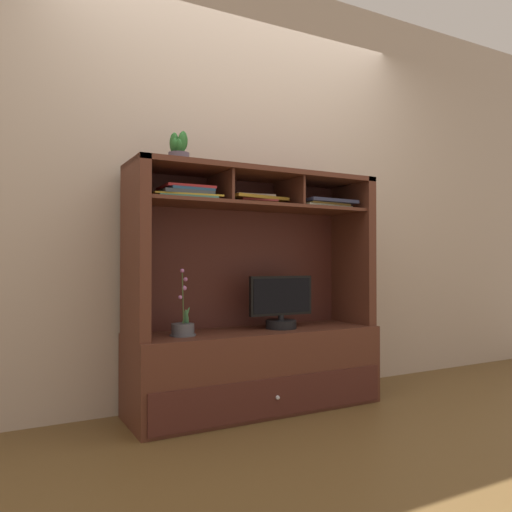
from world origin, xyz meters
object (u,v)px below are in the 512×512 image
(magazine_stack_left, at_px, (252,200))
(potted_orchid, at_px, (183,328))
(media_console, at_px, (255,337))
(tv_monitor, at_px, (281,306))
(magazine_stack_centre, at_px, (323,204))
(magazine_stack_right, at_px, (185,194))
(potted_succulent, at_px, (178,149))

(magazine_stack_left, bearing_deg, potted_orchid, -171.90)
(media_console, height_order, tv_monitor, media_console)
(tv_monitor, height_order, magazine_stack_centre, magazine_stack_centre)
(magazine_stack_centre, xyz_separation_m, magazine_stack_right, (-0.93, 0.02, 0.01))
(magazine_stack_right, bearing_deg, magazine_stack_left, 6.85)
(potted_orchid, bearing_deg, magazine_stack_left, 8.10)
(media_console, height_order, magazine_stack_right, media_console)
(tv_monitor, bearing_deg, magazine_stack_right, 179.08)
(potted_orchid, xyz_separation_m, magazine_stack_left, (0.47, 0.07, 0.74))
(tv_monitor, bearing_deg, magazine_stack_centre, -2.00)
(magazine_stack_centre, distance_m, magazine_stack_right, 0.93)
(media_console, relative_size, magazine_stack_centre, 3.88)
(magazine_stack_centre, bearing_deg, tv_monitor, 178.00)
(potted_orchid, distance_m, magazine_stack_right, 0.74)
(magazine_stack_right, xyz_separation_m, potted_succulent, (-0.04, 0.00, 0.25))
(potted_orchid, distance_m, magazine_stack_centre, 1.20)
(magazine_stack_centre, bearing_deg, magazine_stack_right, 178.72)
(magazine_stack_left, height_order, magazine_stack_right, magazine_stack_right)
(media_console, distance_m, potted_orchid, 0.49)
(tv_monitor, distance_m, potted_succulent, 1.11)
(tv_monitor, relative_size, potted_orchid, 1.16)
(media_console, bearing_deg, magazine_stack_right, -176.20)
(magazine_stack_left, distance_m, magazine_stack_right, 0.46)
(magazine_stack_right, bearing_deg, media_console, 3.80)
(magazine_stack_right, bearing_deg, potted_succulent, 176.03)
(magazine_stack_centre, relative_size, magazine_stack_right, 0.98)
(magazine_stack_centre, bearing_deg, media_console, 173.68)
(media_console, xyz_separation_m, potted_orchid, (-0.48, -0.04, 0.09))
(potted_orchid, relative_size, potted_succulent, 2.02)
(potted_orchid, xyz_separation_m, magazine_stack_right, (0.01, 0.01, 0.74))
(media_console, xyz_separation_m, magazine_stack_centre, (0.47, -0.05, 0.83))
(magazine_stack_left, relative_size, potted_succulent, 2.25)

